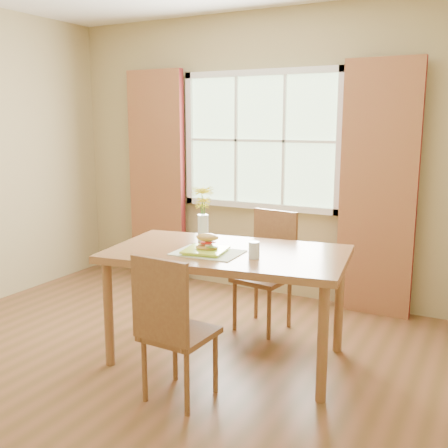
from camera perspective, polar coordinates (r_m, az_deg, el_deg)
room at (r=3.48m, az=-8.84°, el=5.48°), size 4.24×3.84×2.74m
window at (r=5.09m, az=3.96°, el=9.04°), size 1.62×0.06×1.32m
curtain_left at (r=5.61m, az=-7.32°, el=5.07°), size 0.65×0.08×2.20m
curtain_right at (r=4.68m, az=16.41°, el=3.51°), size 0.65×0.08×2.20m
dining_table at (r=3.67m, az=0.36°, el=-4.14°), size 1.76×1.15×0.80m
chair_near at (r=3.17m, az=-5.71°, el=-10.71°), size 0.41×0.41×0.93m
chair_far at (r=4.33m, az=4.82°, el=-4.38°), size 0.45×0.45×0.96m
placemat at (r=3.58m, az=-1.77°, el=-3.14°), size 0.47×0.35×0.01m
plate at (r=3.57m, az=-2.02°, el=-3.01°), size 0.31×0.31×0.01m
croissant_sandwich at (r=3.56m, az=-1.83°, el=-1.98°), size 0.19×0.15×0.12m
water_glass at (r=3.44m, az=3.29°, el=-2.89°), size 0.07×0.07×0.11m
flower_vase at (r=3.89m, az=-2.31°, el=1.71°), size 0.17×0.17×0.41m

